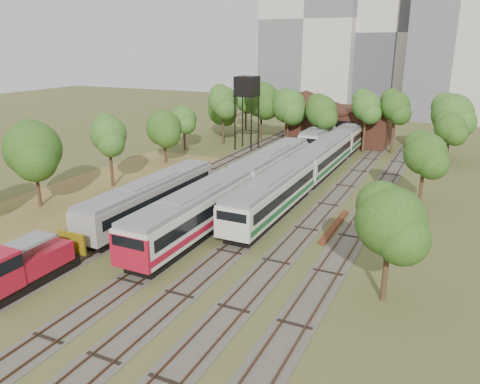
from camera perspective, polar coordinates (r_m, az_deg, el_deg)
The scene contains 17 objects.
ground at distance 30.64m, azimuth -14.00°, elevation -13.98°, with size 240.00×240.00×0.00m, color #475123.
dry_grass_patch at distance 47.60m, azimuth -24.84°, elevation -3.39°, with size 14.00×60.00×0.04m, color brown.
tracks at distance 50.67m, azimuth 3.42°, elevation -0.46°, with size 24.60×80.00×0.19m.
railcar_red_set at distance 46.62m, azimuth -0.16°, elevation 0.64°, with size 3.26×34.57×4.03m.
railcar_green_set at distance 60.17m, azimuth 10.14°, elevation 4.23°, with size 3.16×52.08×3.92m.
railcar_rear at distance 74.30m, azimuth 10.11°, elevation 6.70°, with size 3.00×16.08×3.71m.
shunter_locomotive at distance 34.71m, azimuth -25.39°, elevation -8.34°, with size 2.56×8.10×3.35m.
old_grey_coach at distance 44.42m, azimuth -10.78°, elevation -0.72°, with size 2.98×18.00×3.69m.
water_tower at distance 71.96m, azimuth 0.86°, elevation 12.56°, with size 3.20×3.20×11.08m.
rail_pile_far at distance 42.83m, azimuth 11.45°, elevation -4.14°, with size 0.52×8.39×0.27m, color brown.
maintenance_shed at distance 80.80m, azimuth 12.26°, elevation 8.14°, with size 16.45×11.55×7.58m.
tree_band_left at distance 59.78m, azimuth -13.88°, elevation 6.96°, with size 7.62×73.42×8.68m.
tree_band_far at distance 74.01m, azimuth 9.92°, elevation 10.28°, with size 38.70×11.00×9.73m.
tree_band_right at distance 47.45m, azimuth 21.83°, elevation 3.67°, with size 5.90×43.27×7.61m.
tower_left at distance 120.08m, azimuth 9.01°, elevation 20.00°, with size 22.00×16.00×42.00m, color beige.
tower_centre at distance 120.63m, azimuth 19.25°, elevation 17.84°, with size 20.00×18.00×36.00m, color beige.
tower_right at distance 111.98m, azimuth 25.51°, elevation 20.32°, with size 18.00×16.00×48.00m, color beige.
Camera 1 is at (17.39, -19.63, 15.84)m, focal length 35.00 mm.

